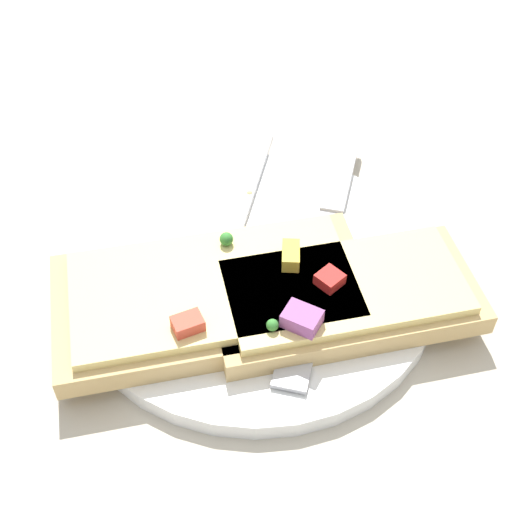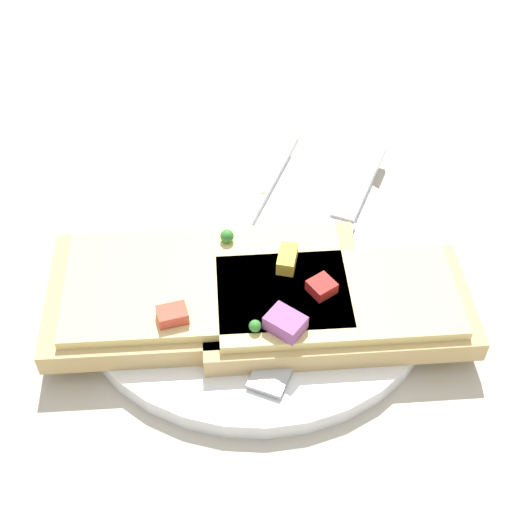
{
  "view_description": "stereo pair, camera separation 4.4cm",
  "coord_description": "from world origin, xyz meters",
  "px_view_note": "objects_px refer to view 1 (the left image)",
  "views": [
    {
      "loc": [
        -0.11,
        -0.28,
        0.34
      ],
      "look_at": [
        0.0,
        0.0,
        0.02
      ],
      "focal_mm": 50.0,
      "sensor_mm": 36.0,
      "label": 1
    },
    {
      "loc": [
        -0.07,
        -0.29,
        0.34
      ],
      "look_at": [
        0.0,
        0.0,
        0.02
      ],
      "focal_mm": 50.0,
      "sensor_mm": 36.0,
      "label": 2
    }
  ],
  "objects_px": {
    "fork": "(230,239)",
    "plate": "(256,273)",
    "pizza_slice_corner": "(344,296)",
    "knife": "(329,223)",
    "pizza_slice_main": "(214,295)"
  },
  "relations": [
    {
      "from": "fork",
      "to": "plate",
      "type": "bearing_deg",
      "value": 49.11
    },
    {
      "from": "plate",
      "to": "pizza_slice_corner",
      "type": "bearing_deg",
      "value": -53.97
    },
    {
      "from": "plate",
      "to": "fork",
      "type": "height_order",
      "value": "fork"
    },
    {
      "from": "knife",
      "to": "plate",
      "type": "bearing_deg",
      "value": -38.57
    },
    {
      "from": "pizza_slice_corner",
      "to": "plate",
      "type": "bearing_deg",
      "value": 135.83
    },
    {
      "from": "fork",
      "to": "pizza_slice_corner",
      "type": "bearing_deg",
      "value": 63.78
    },
    {
      "from": "pizza_slice_main",
      "to": "plate",
      "type": "bearing_deg",
      "value": -140.77
    },
    {
      "from": "fork",
      "to": "pizza_slice_corner",
      "type": "height_order",
      "value": "pizza_slice_corner"
    },
    {
      "from": "plate",
      "to": "pizza_slice_corner",
      "type": "xyz_separation_m",
      "value": [
        0.04,
        -0.05,
        0.02
      ]
    },
    {
      "from": "plate",
      "to": "pizza_slice_corner",
      "type": "distance_m",
      "value": 0.06
    },
    {
      "from": "fork",
      "to": "pizza_slice_corner",
      "type": "xyz_separation_m",
      "value": [
        0.04,
        -0.08,
        0.01
      ]
    },
    {
      "from": "fork",
      "to": "pizza_slice_corner",
      "type": "relative_size",
      "value": 1.05
    },
    {
      "from": "plate",
      "to": "knife",
      "type": "height_order",
      "value": "knife"
    },
    {
      "from": "knife",
      "to": "pizza_slice_corner",
      "type": "relative_size",
      "value": 1.18
    },
    {
      "from": "fork",
      "to": "pizza_slice_main",
      "type": "distance_m",
      "value": 0.05
    }
  ]
}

